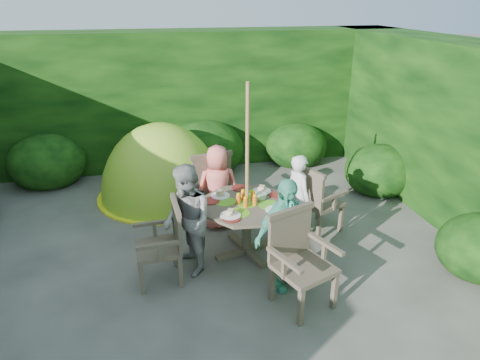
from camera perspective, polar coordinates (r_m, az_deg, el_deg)
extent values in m
plane|color=#46443F|center=(5.23, -5.83, -12.71)|extent=(60.00, 60.00, 0.00)
cube|color=black|center=(8.43, -9.57, 10.58)|extent=(9.00, 1.00, 2.50)
cylinder|color=#44392C|center=(5.48, 0.90, -6.60)|extent=(0.12, 0.12, 0.67)
cube|color=#44392C|center=(5.64, 0.88, -9.27)|extent=(0.87, 0.36, 0.06)
cube|color=#44392C|center=(5.64, 0.88, -9.27)|extent=(0.36, 0.87, 0.06)
cylinder|color=#44392C|center=(5.31, 0.93, -3.30)|extent=(1.52, 1.52, 0.04)
cylinder|color=#5BB11E|center=(5.07, -0.16, -4.40)|extent=(0.27, 0.27, 0.00)
cylinder|color=#5BB11E|center=(5.27, 3.92, -3.31)|extent=(0.27, 0.27, 0.00)
cylinder|color=#5BB11E|center=(5.35, -2.02, -2.87)|extent=(0.27, 0.27, 0.00)
cylinder|color=#5BB11E|center=(5.54, 1.92, -1.89)|extent=(0.27, 0.27, 0.00)
cylinder|color=#5BB11E|center=(5.30, 0.93, -3.09)|extent=(0.27, 0.27, 0.00)
cylinder|color=white|center=(5.61, 2.90, -1.48)|extent=(0.24, 0.24, 0.01)
cylinder|color=white|center=(5.48, -2.64, -2.09)|extent=(0.24, 0.24, 0.01)
cylinder|color=white|center=(5.00, -1.29, -4.74)|extent=(0.24, 0.24, 0.01)
cylinder|color=white|center=(5.14, 4.74, -3.99)|extent=(0.24, 0.24, 0.01)
cylinder|color=red|center=(5.52, 4.96, -1.99)|extent=(0.22, 0.22, 0.01)
cylinder|color=red|center=(5.70, -0.05, -1.05)|extent=(0.22, 0.22, 0.01)
cylinder|color=red|center=(5.36, -3.88, -2.78)|extent=(0.22, 0.22, 0.01)
cylinder|color=red|center=(4.94, -1.16, -5.14)|extent=(0.22, 0.22, 0.01)
cylinder|color=red|center=(5.05, 4.78, -4.55)|extent=(0.22, 0.22, 0.01)
cylinder|color=#5DA03D|center=(5.43, 2.63, -2.09)|extent=(0.18, 0.18, 0.06)
cylinder|color=olive|center=(5.14, 0.96, 0.83)|extent=(0.06, 0.06, 2.20)
cube|color=#44392C|center=(6.05, 10.59, -2.95)|extent=(0.66, 0.67, 0.05)
cube|color=#44392C|center=(6.17, 13.32, -4.94)|extent=(0.07, 0.07, 0.42)
cube|color=#44392C|center=(6.43, 10.42, -3.49)|extent=(0.07, 0.07, 0.42)
cube|color=#44392C|center=(5.88, 10.47, -6.18)|extent=(0.07, 0.07, 0.42)
cube|color=#44392C|center=(6.15, 7.56, -4.60)|extent=(0.07, 0.07, 0.42)
cube|color=#44392C|center=(5.78, 9.14, -1.19)|extent=(0.24, 0.49, 0.50)
cube|color=#44392C|center=(5.81, 12.55, -2.09)|extent=(0.48, 0.24, 0.04)
cube|color=#44392C|center=(6.13, 9.00, -0.43)|extent=(0.48, 0.24, 0.04)
cube|color=#44392C|center=(5.02, -10.91, -8.94)|extent=(0.52, 0.54, 0.05)
cube|color=#44392C|center=(5.31, -13.32, -9.97)|extent=(0.05, 0.05, 0.41)
cube|color=#44392C|center=(4.96, -12.98, -12.63)|extent=(0.05, 0.05, 0.41)
cube|color=#44392C|center=(5.33, -8.66, -9.41)|extent=(0.05, 0.05, 0.41)
cube|color=#44392C|center=(4.98, -7.94, -12.02)|extent=(0.05, 0.05, 0.41)
cube|color=#44392C|center=(4.91, -8.41, -5.99)|extent=(0.07, 0.51, 0.49)
cube|color=#44392C|center=(5.14, -11.38, -5.62)|extent=(0.49, 0.08, 0.04)
cube|color=#44392C|center=(4.70, -10.77, -8.53)|extent=(0.49, 0.08, 0.04)
cube|color=#44392C|center=(6.35, -4.50, -0.89)|extent=(0.66, 0.64, 0.05)
cube|color=#44392C|center=(6.73, -3.19, -1.65)|extent=(0.06, 0.06, 0.46)
cube|color=#44392C|center=(6.60, -7.09, -2.34)|extent=(0.06, 0.06, 0.46)
cube|color=#44392C|center=(6.33, -1.66, -3.33)|extent=(0.06, 0.06, 0.46)
cube|color=#44392C|center=(6.18, -5.79, -4.11)|extent=(0.06, 0.06, 0.46)
cube|color=#44392C|center=(6.01, -3.76, 0.73)|extent=(0.56, 0.15, 0.54)
cube|color=#44392C|center=(6.35, -2.15, 1.32)|extent=(0.16, 0.55, 0.04)
cube|color=#44392C|center=(6.19, -7.03, 0.52)|extent=(0.16, 0.55, 0.04)
cube|color=#44392C|center=(4.60, 8.55, -11.59)|extent=(0.71, 0.69, 0.05)
cube|color=#44392C|center=(4.47, 8.10, -16.43)|extent=(0.07, 0.07, 0.45)
cube|color=#44392C|center=(4.74, 12.48, -14.21)|extent=(0.07, 0.07, 0.45)
cube|color=#44392C|center=(4.75, 4.30, -13.54)|extent=(0.07, 0.07, 0.45)
cube|color=#44392C|center=(5.00, 8.63, -11.65)|extent=(0.07, 0.07, 0.45)
cube|color=#44392C|center=(4.60, 6.65, -7.20)|extent=(0.53, 0.24, 0.53)
cube|color=#44392C|center=(4.32, 5.94, -10.52)|extent=(0.24, 0.51, 0.04)
cube|color=#44392C|center=(4.65, 11.28, -8.27)|extent=(0.24, 0.51, 0.04)
imported|color=silver|center=(5.76, 7.80, -2.29)|extent=(0.38, 0.49, 1.19)
imported|color=gray|center=(5.00, -7.03, -5.43)|extent=(0.66, 0.77, 1.35)
imported|color=#FF7369|center=(5.98, -2.97, -0.98)|extent=(0.60, 0.39, 1.21)
imported|color=#50BA98|center=(4.74, 5.88, -7.30)|extent=(0.84, 0.59, 1.33)
ellipsoid|color=#95CC27|center=(7.30, -10.18, -1.91)|extent=(2.41, 2.41, 2.44)
ellipsoid|color=black|center=(6.70, -11.24, -4.41)|extent=(0.75, 0.51, 0.84)
cylinder|color=#FFF41A|center=(7.29, -10.18, -1.81)|extent=(2.13, 2.13, 0.03)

